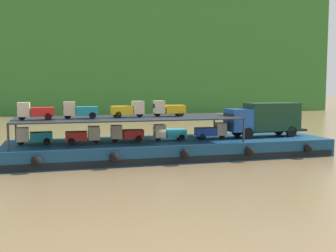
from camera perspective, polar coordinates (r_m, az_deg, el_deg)
The scene contains 14 objects.
ground_plane at distance 35.99m, azimuth 0.43°, elevation -4.27°, with size 400.00×400.00×0.00m, color olive.
hillside_far_bank at distance 108.40m, azimuth -10.64°, elevation 11.63°, with size 116.53×33.34×31.87m.
cargo_barge at distance 35.83m, azimuth 0.44°, elevation -3.10°, with size 27.60×7.97×1.50m.
covered_lorry at distance 38.75m, azimuth 13.16°, elevation 1.04°, with size 7.91×2.51×3.10m.
cargo_rack at distance 34.71m, azimuth -5.61°, elevation 1.06°, with size 18.40×6.57×2.00m.
mini_truck_lower_stern at distance 34.39m, azimuth -18.07°, elevation -1.31°, with size 2.77×1.26×1.38m.
mini_truck_lower_aft at distance 34.00m, azimuth -11.63°, elevation -1.22°, with size 2.77×1.26×1.38m.
mini_truck_lower_mid at distance 34.70m, azimuth -5.78°, elevation -1.01°, with size 2.79×1.29×1.38m.
mini_truck_lower_fore at distance 35.19m, azimuth 0.16°, elevation -0.89°, with size 2.78×1.27×1.38m.
mini_truck_lower_bow at distance 36.65m, azimuth 6.01°, elevation -0.67°, with size 2.79×1.29×1.38m.
mini_truck_upper_stern at distance 33.52m, azimuth -17.89°, elevation 1.96°, with size 2.74×1.21×1.38m.
mini_truck_upper_mid at distance 33.96m, azimuth -12.06°, elevation 2.15°, with size 2.79×1.29×1.38m.
mini_truck_upper_fore at distance 34.77m, azimuth -5.52°, elevation 2.32°, with size 2.79×1.28×1.38m.
mini_truck_upper_bow at distance 35.90m, azimuth 0.06°, elevation 2.44°, with size 2.78×1.28×1.38m.
Camera 1 is at (-9.88, -34.07, 6.07)m, focal length 44.08 mm.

